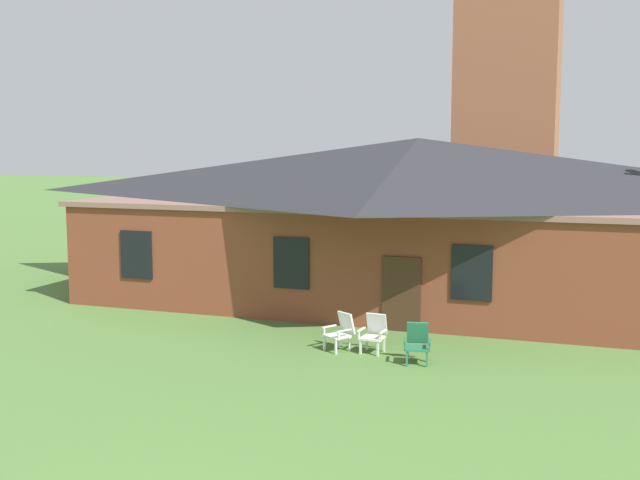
# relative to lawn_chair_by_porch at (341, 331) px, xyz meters

# --- Properties ---
(brick_building) EXTENTS (21.65, 10.40, 5.40)m
(brick_building) POSITION_rel_lawn_chair_by_porch_xyz_m (0.30, 7.48, 2.25)
(brick_building) COLOR brown
(brick_building) RESTS_ON ground
(dome_tower) EXTENTS (5.18, 5.18, 20.11)m
(dome_tower) POSITION_rel_lawn_chair_by_porch_xyz_m (1.72, 21.73, 8.73)
(dome_tower) COLOR #93563D
(dome_tower) RESTS_ON ground
(lawn_chair_by_porch) EXTENTS (0.84, 0.87, 0.96)m
(lawn_chair_by_porch) POSITION_rel_lawn_chair_by_porch_xyz_m (0.00, 0.00, 0.00)
(lawn_chair_by_porch) COLOR silver
(lawn_chair_by_porch) RESTS_ON ground
(lawn_chair_near_door) EXTENTS (0.68, 0.71, 0.96)m
(lawn_chair_near_door) POSITION_rel_lawn_chair_by_porch_xyz_m (0.84, 0.12, 0.00)
(lawn_chair_near_door) COLOR silver
(lawn_chair_near_door) RESTS_ON ground
(lawn_chair_left_end) EXTENTS (0.72, 0.76, 0.96)m
(lawn_chair_left_end) POSITION_rel_lawn_chair_by_porch_xyz_m (2.08, -0.48, 0.00)
(lawn_chair_left_end) COLOR #28704C
(lawn_chair_left_end) RESTS_ON ground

